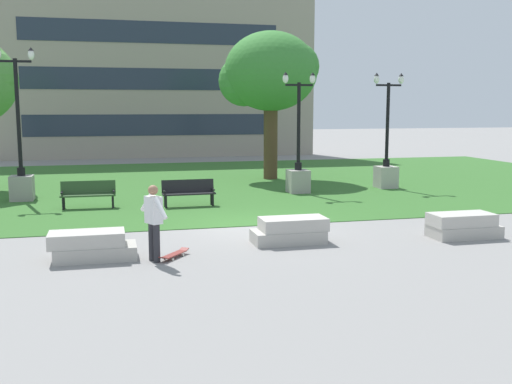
% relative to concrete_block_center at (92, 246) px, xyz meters
% --- Properties ---
extents(ground_plane, '(140.00, 140.00, 0.00)m').
position_rel_concrete_block_center_xyz_m(ground_plane, '(4.30, 2.78, -0.31)').
color(ground_plane, gray).
extents(grass_lawn, '(40.00, 20.00, 0.02)m').
position_rel_concrete_block_center_xyz_m(grass_lawn, '(4.30, 12.78, -0.30)').
color(grass_lawn, '#336628').
rests_on(grass_lawn, ground).
extents(concrete_block_center, '(1.91, 0.90, 0.64)m').
position_rel_concrete_block_center_xyz_m(concrete_block_center, '(0.00, 0.00, 0.00)').
color(concrete_block_center, '#B2ADA3').
rests_on(concrete_block_center, ground).
extents(concrete_block_left, '(1.86, 0.90, 0.64)m').
position_rel_concrete_block_center_xyz_m(concrete_block_left, '(4.83, 0.53, 0.00)').
color(concrete_block_left, '#B2ADA3').
rests_on(concrete_block_left, ground).
extents(concrete_block_right, '(1.82, 0.90, 0.64)m').
position_rel_concrete_block_center_xyz_m(concrete_block_right, '(9.41, 0.04, 0.00)').
color(concrete_block_right, '#B2ADA3').
rests_on(concrete_block_right, ground).
extents(person_skateboarder, '(0.53, 1.31, 1.71)m').
position_rel_concrete_block_center_xyz_m(person_skateboarder, '(1.36, -0.50, 0.66)').
color(person_skateboarder, '#28282D').
rests_on(person_skateboarder, ground).
extents(skateboard, '(0.79, 0.92, 0.14)m').
position_rel_concrete_block_center_xyz_m(skateboard, '(1.80, -0.31, -0.22)').
color(skateboard, maroon).
rests_on(skateboard, ground).
extents(park_bench_near_right, '(1.81, 0.56, 0.90)m').
position_rel_concrete_block_center_xyz_m(park_bench_near_right, '(3.06, 6.65, 0.23)').
color(park_bench_near_right, black).
rests_on(park_bench_near_right, grass_lawn).
extents(park_bench_far_left, '(1.81, 0.57, 0.90)m').
position_rel_concrete_block_center_xyz_m(park_bench_far_left, '(-0.27, 7.09, 0.23)').
color(park_bench_far_left, '#284723').
rests_on(park_bench_far_left, grass_lawn).
extents(lamp_post_center, '(1.32, 0.80, 5.47)m').
position_rel_concrete_block_center_xyz_m(lamp_post_center, '(-2.66, 9.38, 0.81)').
color(lamp_post_center, gray).
rests_on(lamp_post_center, grass_lawn).
extents(lamp_post_left, '(1.32, 0.80, 4.72)m').
position_rel_concrete_block_center_xyz_m(lamp_post_left, '(7.72, 8.87, 0.68)').
color(lamp_post_left, gray).
rests_on(lamp_post_left, grass_lawn).
extents(lamp_post_right, '(1.32, 0.80, 4.76)m').
position_rel_concrete_block_center_xyz_m(lamp_post_right, '(11.75, 9.35, 0.69)').
color(lamp_post_right, '#ADA89E').
rests_on(lamp_post_right, grass_lawn).
extents(tree_near_left, '(4.53, 4.31, 6.84)m').
position_rel_concrete_block_center_xyz_m(tree_near_left, '(7.82, 13.59, 4.63)').
color(tree_near_left, '#4C3823').
rests_on(tree_near_left, grass_lawn).
extents(building_facade_distant, '(22.19, 1.03, 13.78)m').
position_rel_concrete_block_center_xyz_m(building_facade_distant, '(3.51, 27.28, 6.57)').
color(building_facade_distant, gray).
rests_on(building_facade_distant, ground).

